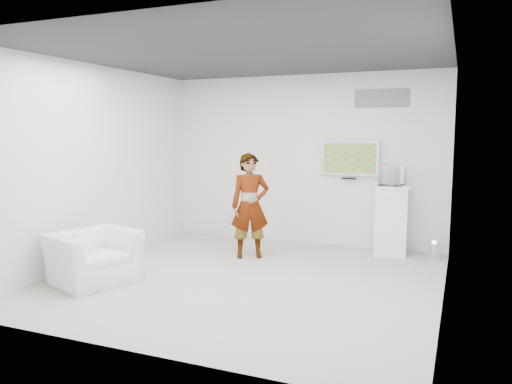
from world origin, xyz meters
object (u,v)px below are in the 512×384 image
(armchair, at_px, (93,257))
(pedestal, at_px, (391,220))
(tv, at_px, (350,158))
(person, at_px, (250,206))
(floor_uplight, at_px, (434,250))

(armchair, relative_size, pedestal, 0.92)
(pedestal, bearing_deg, tv, 157.67)
(person, distance_m, floor_uplight, 2.99)
(person, xyz_separation_m, armchair, (-1.40, -2.03, -0.49))
(pedestal, height_order, floor_uplight, pedestal)
(tv, bearing_deg, pedestal, -22.33)
(person, relative_size, floor_uplight, 5.98)
(person, distance_m, pedestal, 2.31)
(pedestal, bearing_deg, person, -152.96)
(person, bearing_deg, floor_uplight, -9.38)
(tv, height_order, person, tv)
(armchair, xyz_separation_m, pedestal, (3.44, 3.07, 0.23))
(person, bearing_deg, armchair, -154.65)
(armchair, bearing_deg, floor_uplight, -33.44)
(floor_uplight, bearing_deg, person, -159.34)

